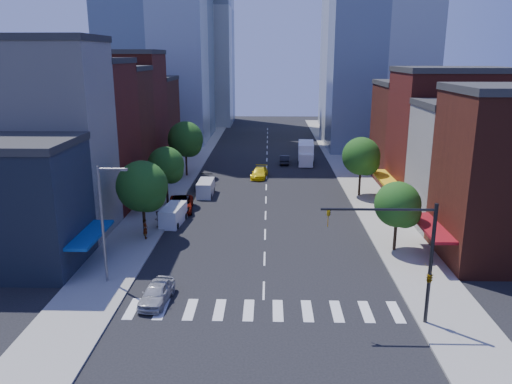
% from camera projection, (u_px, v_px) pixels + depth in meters
% --- Properties ---
extents(ground, '(220.00, 220.00, 0.00)m').
position_uv_depth(ground, '(264.00, 290.00, 36.92)').
color(ground, black).
rests_on(ground, ground).
extents(sidewalk_left, '(5.00, 120.00, 0.15)m').
position_uv_depth(sidewalk_left, '(185.00, 170.00, 75.78)').
color(sidewalk_left, gray).
rests_on(sidewalk_left, ground).
extents(sidewalk_right, '(5.00, 120.00, 0.15)m').
position_uv_depth(sidewalk_right, '(349.00, 170.00, 75.15)').
color(sidewalk_right, gray).
rests_on(sidewalk_right, ground).
extents(crosswalk, '(19.00, 3.00, 0.01)m').
position_uv_depth(crosswalk, '(263.00, 310.00, 34.03)').
color(crosswalk, silver).
rests_on(crosswalk, ground).
extents(bldg_left_0, '(12.00, 8.00, 10.00)m').
position_uv_depth(bldg_left_0, '(3.00, 208.00, 39.98)').
color(bldg_left_0, '#2D364B').
rests_on(bldg_left_0, ground).
extents(bldg_left_1, '(12.00, 8.00, 18.00)m').
position_uv_depth(bldg_left_1, '(41.00, 142.00, 46.64)').
color(bldg_left_1, '#BBB6AC').
rests_on(bldg_left_1, ground).
extents(bldg_left_2, '(12.00, 9.00, 16.00)m').
position_uv_depth(bldg_left_2, '(76.00, 138.00, 55.09)').
color(bldg_left_2, '#5A1C15').
rests_on(bldg_left_2, ground).
extents(bldg_left_3, '(12.00, 8.00, 15.00)m').
position_uv_depth(bldg_left_3, '(102.00, 131.00, 63.42)').
color(bldg_left_3, '#4B1C12').
rests_on(bldg_left_3, ground).
extents(bldg_left_4, '(12.00, 9.00, 17.00)m').
position_uv_depth(bldg_left_4, '(120.00, 116.00, 71.35)').
color(bldg_left_4, '#5A1C15').
rests_on(bldg_left_4, ground).
extents(bldg_left_5, '(12.00, 10.00, 13.00)m').
position_uv_depth(bldg_left_5, '(138.00, 121.00, 81.04)').
color(bldg_left_5, '#4B1C12').
rests_on(bldg_left_5, ground).
extents(bldg_right_1, '(12.00, 8.00, 12.00)m').
position_uv_depth(bldg_right_1, '(478.00, 169.00, 49.27)').
color(bldg_right_1, '#BBB6AC').
rests_on(bldg_right_1, ground).
extents(bldg_right_2, '(12.00, 10.00, 15.00)m').
position_uv_depth(bldg_right_2, '(448.00, 139.00, 57.55)').
color(bldg_right_2, '#5A1C15').
rests_on(bldg_right_2, ground).
extents(bldg_right_3, '(12.00, 10.00, 13.00)m').
position_uv_depth(bldg_right_3, '(422.00, 134.00, 67.46)').
color(bldg_right_3, '#4B1C12').
rests_on(bldg_right_3, ground).
extents(tower_far_w, '(18.00, 18.00, 56.00)m').
position_uv_depth(tower_far_w, '(195.00, 8.00, 121.56)').
color(tower_far_w, '#9EA5AD').
rests_on(tower_far_w, ground).
extents(traffic_signal, '(7.24, 2.24, 8.00)m').
position_uv_depth(traffic_signal, '(422.00, 265.00, 31.23)').
color(traffic_signal, black).
rests_on(traffic_signal, sidewalk_right).
extents(streetlight, '(2.25, 0.25, 9.00)m').
position_uv_depth(streetlight, '(104.00, 217.00, 36.78)').
color(streetlight, slate).
rests_on(streetlight, sidewalk_left).
extents(tree_left_near, '(4.80, 4.80, 7.30)m').
position_uv_depth(tree_left_near, '(144.00, 188.00, 46.45)').
color(tree_left_near, black).
rests_on(tree_left_near, sidewalk_left).
extents(tree_left_mid, '(4.20, 4.20, 6.65)m').
position_uv_depth(tree_left_mid, '(167.00, 166.00, 57.14)').
color(tree_left_mid, black).
rests_on(tree_left_mid, sidewalk_left).
extents(tree_left_far, '(5.00, 5.00, 7.75)m').
position_uv_depth(tree_left_far, '(187.00, 141.00, 70.46)').
color(tree_left_far, black).
rests_on(tree_left_far, sidewalk_left).
extents(tree_right_near, '(4.00, 4.00, 6.20)m').
position_uv_depth(tree_right_near, '(399.00, 206.00, 43.16)').
color(tree_right_near, black).
rests_on(tree_right_near, sidewalk_right).
extents(tree_right_far, '(4.60, 4.60, 7.20)m').
position_uv_depth(tree_right_far, '(362.00, 158.00, 60.34)').
color(tree_right_far, black).
rests_on(tree_right_far, sidewalk_right).
extents(parked_car_front, '(2.19, 4.50, 1.48)m').
position_uv_depth(parked_car_front, '(157.00, 293.00, 34.98)').
color(parked_car_front, '#A1A2A6').
rests_on(parked_car_front, ground).
extents(parked_car_second, '(1.80, 4.68, 1.52)m').
position_uv_depth(parked_car_second, '(181.00, 204.00, 55.69)').
color(parked_car_second, black).
rests_on(parked_car_second, ground).
extents(parked_car_third, '(3.28, 5.99, 1.59)m').
position_uv_depth(parked_car_third, '(181.00, 204.00, 55.56)').
color(parked_car_third, '#999999').
rests_on(parked_car_third, ground).
extents(parked_car_rear, '(2.12, 5.06, 1.46)m').
position_uv_depth(parked_car_rear, '(204.00, 183.00, 65.24)').
color(parked_car_rear, black).
rests_on(parked_car_rear, ground).
extents(cargo_van_near, '(2.25, 4.65, 1.91)m').
position_uv_depth(cargo_van_near, '(173.00, 215.00, 51.23)').
color(cargo_van_near, white).
rests_on(cargo_van_near, ground).
extents(cargo_van_far, '(1.86, 4.46, 1.89)m').
position_uv_depth(cargo_van_far, '(206.00, 188.00, 61.68)').
color(cargo_van_far, silver).
rests_on(cargo_van_far, ground).
extents(taxi, '(2.63, 5.26, 1.47)m').
position_uv_depth(taxi, '(259.00, 173.00, 70.78)').
color(taxi, yellow).
rests_on(taxi, ground).
extents(traffic_car_oncoming, '(1.63, 4.25, 1.38)m').
position_uv_depth(traffic_car_oncoming, '(285.00, 160.00, 79.94)').
color(traffic_car_oncoming, black).
rests_on(traffic_car_oncoming, ground).
extents(traffic_car_far, '(1.81, 4.02, 1.34)m').
position_uv_depth(traffic_car_far, '(306.00, 143.00, 94.99)').
color(traffic_car_far, '#999999').
rests_on(traffic_car_far, ground).
extents(box_truck, '(2.89, 8.14, 3.22)m').
position_uv_depth(box_truck, '(306.00, 153.00, 80.55)').
color(box_truck, white).
rests_on(box_truck, ground).
extents(pedestrian_near, '(0.61, 0.78, 1.90)m').
position_uv_depth(pedestrian_near, '(145.00, 229.00, 46.77)').
color(pedestrian_near, '#999999').
rests_on(pedestrian_near, sidewalk_left).
extents(pedestrian_far, '(0.87, 0.97, 1.63)m').
position_uv_depth(pedestrian_far, '(158.00, 219.00, 50.04)').
color(pedestrian_far, '#999999').
rests_on(pedestrian_far, sidewalk_left).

